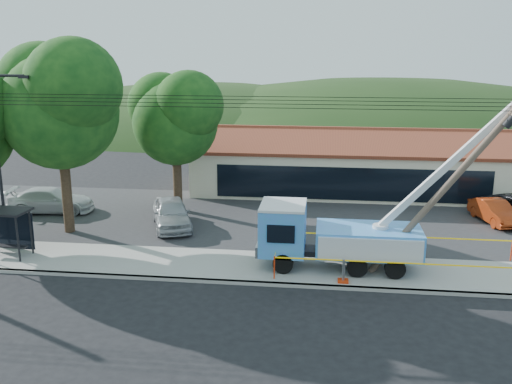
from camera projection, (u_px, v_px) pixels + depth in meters
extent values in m
plane|color=black|center=(265.00, 306.00, 23.17)|extent=(120.00, 120.00, 0.00)
cube|color=#A29F98|center=(270.00, 284.00, 25.17)|extent=(60.00, 0.25, 0.15)
cube|color=#A29F98|center=(274.00, 268.00, 26.99)|extent=(60.00, 4.00, 0.15)
cube|color=#28282B|center=(286.00, 219.00, 34.69)|extent=(60.00, 12.00, 0.10)
cube|color=beige|center=(349.00, 168.00, 41.49)|extent=(22.00, 8.00, 3.40)
cube|color=black|center=(351.00, 184.00, 37.70)|extent=(18.04, 0.08, 2.21)
cube|color=maroon|center=(352.00, 142.00, 39.03)|extent=(22.50, 4.53, 1.52)
cube|color=maroon|center=(350.00, 134.00, 42.87)|extent=(22.50, 4.53, 1.52)
cube|color=maroon|center=(351.00, 129.00, 40.79)|extent=(22.50, 0.30, 0.25)
cylinder|color=black|center=(6.00, 76.00, 27.34)|extent=(1.80, 0.14, 0.14)
cube|color=black|center=(24.00, 77.00, 27.24)|extent=(0.50, 0.22, 0.15)
cylinder|color=#332316|center=(67.00, 190.00, 31.67)|extent=(0.56, 0.56, 5.06)
sphere|color=#103B12|center=(60.00, 111.00, 30.58)|extent=(6.30, 6.30, 6.30)
sphere|color=#103B12|center=(43.00, 88.00, 31.26)|extent=(5.04, 5.04, 5.04)
sphere|color=#103B12|center=(73.00, 86.00, 29.28)|extent=(5.04, 5.04, 5.04)
cylinder|color=#332316|center=(177.00, 180.00, 35.98)|extent=(0.56, 0.56, 4.18)
sphere|color=#103B12|center=(175.00, 123.00, 35.09)|extent=(5.25, 5.25, 5.25)
sphere|color=#103B12|center=(161.00, 106.00, 35.65)|extent=(4.20, 4.20, 4.20)
sphere|color=#103B12|center=(189.00, 105.00, 34.01)|extent=(4.20, 4.20, 4.20)
ellipsoid|color=#1A3413|center=(200.00, 124.00, 77.84)|extent=(78.40, 56.00, 28.00)
ellipsoid|color=#1A3413|center=(386.00, 127.00, 74.85)|extent=(89.60, 64.00, 32.00)
cylinder|color=black|center=(274.00, 108.00, 24.23)|extent=(60.00, 0.02, 0.02)
cylinder|color=black|center=(275.00, 104.00, 24.69)|extent=(60.00, 0.02, 0.02)
cylinder|color=black|center=(276.00, 100.00, 25.14)|extent=(60.00, 0.02, 0.02)
cylinder|color=black|center=(277.00, 97.00, 25.49)|extent=(60.00, 0.02, 0.02)
cylinder|color=black|center=(283.00, 263.00, 26.07)|extent=(0.94, 0.31, 0.94)
cylinder|color=black|center=(286.00, 247.00, 28.18)|extent=(0.94, 0.31, 0.94)
cylinder|color=black|center=(357.00, 267.00, 25.67)|extent=(0.94, 0.31, 0.94)
cylinder|color=black|center=(355.00, 250.00, 27.78)|extent=(0.94, 0.31, 0.94)
cylinder|color=black|center=(395.00, 268.00, 25.47)|extent=(0.94, 0.31, 0.94)
cylinder|color=black|center=(390.00, 251.00, 27.58)|extent=(0.94, 0.31, 0.94)
cube|color=black|center=(343.00, 252.00, 26.74)|extent=(6.91, 1.05, 0.26)
cube|color=#3D9FD9|center=(283.00, 229.00, 26.82)|extent=(2.09, 2.51, 2.20)
cube|color=silver|center=(283.00, 205.00, 26.53)|extent=(2.09, 2.51, 0.13)
cube|color=black|center=(262.00, 225.00, 26.90)|extent=(0.08, 1.88, 0.94)
cube|color=gray|center=(260.00, 244.00, 27.16)|extent=(0.16, 2.41, 0.52)
cube|color=#3D9FD9|center=(368.00, 241.00, 26.44)|extent=(4.81, 2.51, 1.26)
cylinder|color=silver|center=(380.00, 231.00, 26.26)|extent=(0.73, 0.73, 0.63)
cube|color=silver|center=(448.00, 165.00, 25.14)|extent=(5.76, 0.29, 6.07)
cube|color=gray|center=(456.00, 159.00, 25.04)|extent=(3.47, 0.19, 3.65)
cube|color=red|center=(343.00, 281.00, 25.20)|extent=(0.47, 0.47, 0.08)
cube|color=red|center=(397.00, 255.00, 28.29)|extent=(0.47, 0.47, 0.08)
cylinder|color=brown|center=(443.00, 190.00, 25.06)|extent=(6.18, 0.31, 8.15)
cube|color=brown|center=(511.00, 114.00, 23.93)|extent=(0.16, 1.72, 0.16)
cylinder|color=black|center=(503.00, 119.00, 24.48)|extent=(0.56, 0.34, 0.59)
cylinder|color=black|center=(509.00, 122.00, 23.56)|extent=(0.56, 0.34, 0.59)
cylinder|color=black|center=(18.00, 239.00, 27.33)|extent=(0.10, 0.10, 2.29)
cylinder|color=black|center=(31.00, 232.00, 28.42)|extent=(0.10, 0.10, 2.29)
cube|color=black|center=(2.00, 211.00, 27.76)|extent=(2.56, 1.66, 0.11)
cube|color=black|center=(13.00, 230.00, 28.65)|extent=(2.29, 0.17, 1.91)
cube|color=black|center=(7.00, 246.00, 28.21)|extent=(2.12, 0.50, 0.08)
cylinder|color=red|center=(274.00, 268.00, 25.42)|extent=(0.06, 0.06, 1.06)
cylinder|color=red|center=(512.00, 251.00, 27.56)|extent=(0.06, 0.06, 1.06)
cylinder|color=red|center=(281.00, 241.00, 28.90)|extent=(0.06, 0.06, 1.06)
cube|color=#DFB70B|center=(403.00, 263.00, 24.64)|extent=(11.20, 0.01, 0.06)
cube|color=#DFB70B|center=(394.00, 237.00, 28.11)|extent=(11.20, 0.01, 0.06)
cube|color=#DFB70B|center=(278.00, 244.00, 27.04)|extent=(0.01, 3.61, 0.06)
imported|color=#A6AAAD|center=(172.00, 229.00, 33.05)|extent=(3.62, 5.35, 1.69)
imported|color=#982F0F|center=(493.00, 224.00, 33.94)|extent=(2.36, 4.30, 1.34)
imported|color=silver|center=(52.00, 213.00, 36.11)|extent=(5.50, 2.81, 1.53)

